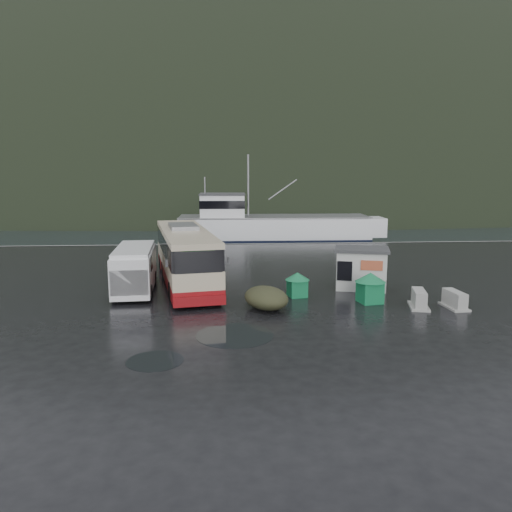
{
  "coord_description": "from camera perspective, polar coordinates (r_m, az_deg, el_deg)",
  "views": [
    {
      "loc": [
        -2.2,
        -25.57,
        6.69
      ],
      "look_at": [
        -0.16,
        3.46,
        1.7
      ],
      "focal_mm": 35.0,
      "sensor_mm": 36.0,
      "label": 1
    }
  ],
  "objects": [
    {
      "name": "white_van",
      "position": [
        28.88,
        -13.57,
        -3.94
      ],
      "size": [
        2.5,
        6.21,
        2.54
      ],
      "primitive_type": null,
      "rotation": [
        0.0,
        0.0,
        0.07
      ],
      "color": "white",
      "rests_on": "ground"
    },
    {
      "name": "ticket_kiosk",
      "position": [
        29.4,
        11.86,
        -3.63
      ],
      "size": [
        3.51,
        3.0,
        2.35
      ],
      "primitive_type": null,
      "rotation": [
        0.0,
        0.0,
        -0.27
      ],
      "color": "beige",
      "rests_on": "ground"
    },
    {
      "name": "puddles",
      "position": [
        20.08,
        -4.84,
        -9.75
      ],
      "size": [
        5.56,
        5.25,
        0.01
      ],
      "color": "black",
      "rests_on": "ground"
    },
    {
      "name": "coach_bus",
      "position": [
        30.4,
        -7.99,
        -3.08
      ],
      "size": [
        5.17,
        12.64,
        3.48
      ],
      "primitive_type": null,
      "rotation": [
        0.0,
        0.0,
        0.18
      ],
      "color": "#C3B294",
      "rests_on": "ground"
    },
    {
      "name": "headland",
      "position": [
        275.92,
        -1.5,
        8.33
      ],
      "size": [
        780.0,
        540.0,
        570.0
      ],
      "primitive_type": "ellipsoid",
      "color": "black",
      "rests_on": "ground"
    },
    {
      "name": "waste_bin_left",
      "position": [
        27.04,
        4.71,
        -4.63
      ],
      "size": [
        1.12,
        1.12,
        1.32
      ],
      "primitive_type": null,
      "rotation": [
        0.0,
        0.0,
        0.19
      ],
      "color": "#147343",
      "rests_on": "ground"
    },
    {
      "name": "dome_tent",
      "position": [
        24.64,
        1.17,
        -6.02
      ],
      "size": [
        2.86,
        3.3,
        1.09
      ],
      "primitive_type": null,
      "rotation": [
        0.0,
        0.0,
        0.38
      ],
      "color": "#343520",
      "rests_on": "ground"
    },
    {
      "name": "quay_edge",
      "position": [
        46.11,
        -1.24,
        1.38
      ],
      "size": [
        160.0,
        0.6,
        1.5
      ],
      "primitive_type": "cube",
      "color": "#999993",
      "rests_on": "ground"
    },
    {
      "name": "ground",
      "position": [
        26.52,
        0.87,
        -4.88
      ],
      "size": [
        160.0,
        160.0,
        0.0
      ],
      "primitive_type": "plane",
      "color": "black",
      "rests_on": "ground"
    },
    {
      "name": "waste_bin_right",
      "position": [
        26.41,
        12.84,
        -5.19
      ],
      "size": [
        1.31,
        1.31,
        1.57
      ],
      "primitive_type": null,
      "rotation": [
        0.0,
        0.0,
        0.19
      ],
      "color": "#147343",
      "rests_on": "ground"
    },
    {
      "name": "fishing_trawler",
      "position": [
        54.84,
        2.05,
        2.72
      ],
      "size": [
        24.37,
        5.78,
        9.71
      ],
      "primitive_type": null,
      "rotation": [
        0.0,
        0.0,
        -0.02
      ],
      "color": "white",
      "rests_on": "ground"
    },
    {
      "name": "jersey_barrier_b",
      "position": [
        26.63,
        21.69,
        -5.52
      ],
      "size": [
        0.95,
        1.75,
        0.85
      ],
      "primitive_type": null,
      "rotation": [
        0.0,
        0.0,
        0.06
      ],
      "color": "#999993",
      "rests_on": "ground"
    },
    {
      "name": "jersey_barrier_a",
      "position": [
        26.11,
        18.08,
        -5.61
      ],
      "size": [
        1.27,
        1.92,
        0.88
      ],
      "primitive_type": null,
      "rotation": [
        0.0,
        0.0,
        -0.24
      ],
      "color": "#999993",
      "rests_on": "ground"
    },
    {
      "name": "harbor_water",
      "position": [
        135.75,
        -3.11,
        6.89
      ],
      "size": [
        300.0,
        180.0,
        0.02
      ],
      "primitive_type": "cube",
      "color": "black",
      "rests_on": "ground"
    }
  ]
}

